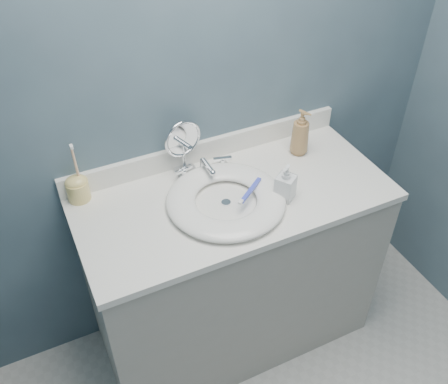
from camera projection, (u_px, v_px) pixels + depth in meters
back_wall at (203, 89)px, 1.90m from camera, size 2.20×0.02×2.40m
vanity_cabinet at (233, 273)px, 2.21m from camera, size 1.20×0.55×0.85m
countertop at (234, 198)px, 1.93m from camera, size 1.22×0.57×0.03m
backsplash at (206, 150)px, 2.07m from camera, size 1.22×0.02×0.09m
basin at (226, 200)px, 1.87m from camera, size 0.45×0.45×0.04m
drain at (226, 203)px, 1.88m from camera, size 0.04×0.04×0.01m
faucet at (205, 169)px, 2.00m from camera, size 0.25×0.13×0.07m
makeup_mirror at (183, 145)px, 1.95m from camera, size 0.16×0.09×0.24m
soap_bottle_amber at (300, 132)px, 2.06m from camera, size 0.10×0.10×0.20m
soap_bottle_clear at (286, 182)px, 1.86m from camera, size 0.09×0.09×0.15m
toothbrush_holder at (77, 187)px, 1.86m from camera, size 0.09×0.09×0.25m
toothbrush_lying at (250, 191)px, 1.86m from camera, size 0.15×0.11×0.02m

